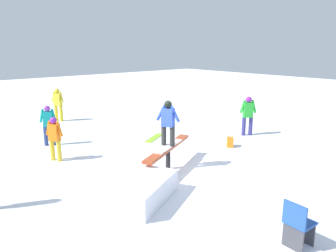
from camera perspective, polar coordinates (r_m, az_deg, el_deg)
name	(u,v)px	position (r m, az deg, el deg)	size (l,w,h in m)	color
ground_plane	(168,169)	(9.57, 0.00, -7.48)	(60.00, 60.00, 0.00)	white
rail_feature	(168,150)	(9.37, 0.00, -4.13)	(2.59, 1.47, 0.68)	black
snow_kicker_ramp	(134,188)	(7.76, -6.01, -10.77)	(1.80, 1.50, 0.52)	white
main_rider_on_rail	(168,124)	(9.17, 0.00, 0.29)	(1.43, 0.87, 1.32)	white
bystander_yellow	(58,103)	(16.21, -18.62, 3.83)	(0.41, 0.60, 1.54)	gold
bystander_orange	(55,137)	(10.59, -19.15, -1.74)	(0.37, 0.59, 1.38)	gold
bystander_green	(248,114)	(13.26, 13.74, 2.09)	(0.61, 0.46, 1.55)	navy
bystander_teal	(48,123)	(12.31, -20.12, 0.46)	(0.55, 0.37, 1.45)	navy
loose_snowboard_lime	(154,138)	(12.67, -2.40, -2.07)	(1.32, 0.28, 0.02)	#93D52A
folding_chair	(298,225)	(6.41, 21.71, -15.80)	(0.47, 0.47, 0.88)	#3F3F44
backpack_on_snow	(230,142)	(11.75, 10.76, -2.78)	(0.30, 0.22, 0.34)	orange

